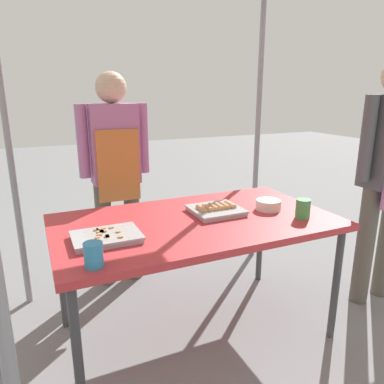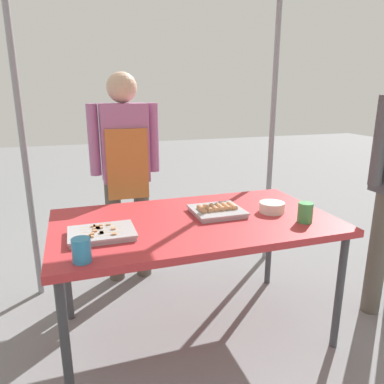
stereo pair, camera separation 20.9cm
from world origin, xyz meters
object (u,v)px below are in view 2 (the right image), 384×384
at_px(tray_grilled_sausages, 217,211).
at_px(vendor_woman, 126,163).
at_px(stall_table, 195,228).
at_px(drink_cup_by_wok, 82,250).
at_px(tray_meat_skewers, 102,233).
at_px(condiment_bowl, 272,207).
at_px(drink_cup_near_edge, 305,213).

height_order(tray_grilled_sausages, vendor_woman, vendor_woman).
xyz_separation_m(stall_table, drink_cup_by_wok, (-0.64, -0.36, 0.11)).
bearing_deg(drink_cup_by_wok, vendor_woman, 72.84).
xyz_separation_m(stall_table, tray_meat_skewers, (-0.53, -0.10, 0.07)).
height_order(tray_meat_skewers, condiment_bowl, condiment_bowl).
relative_size(condiment_bowl, drink_cup_by_wok, 1.43).
distance_m(stall_table, drink_cup_near_edge, 0.63).
xyz_separation_m(tray_grilled_sausages, drink_cup_by_wok, (-0.79, -0.41, 0.03)).
bearing_deg(condiment_bowl, tray_meat_skewers, -176.00).
bearing_deg(drink_cup_near_edge, stall_table, 157.26).
height_order(condiment_bowl, drink_cup_by_wok, drink_cup_by_wok).
bearing_deg(vendor_woman, tray_meat_skewers, 74.12).
height_order(stall_table, drink_cup_near_edge, drink_cup_near_edge).
relative_size(tray_grilled_sausages, condiment_bowl, 1.93).
relative_size(condiment_bowl, vendor_woman, 0.10).
relative_size(tray_grilled_sausages, tray_meat_skewers, 0.90).
bearing_deg(drink_cup_by_wok, tray_grilled_sausages, 27.18).
bearing_deg(tray_meat_skewers, vendor_woman, 74.12).
bearing_deg(vendor_woman, drink_cup_by_wok, 72.84).
height_order(tray_grilled_sausages, drink_cup_near_edge, drink_cup_near_edge).
distance_m(tray_meat_skewers, vendor_woman, 0.99).
relative_size(drink_cup_near_edge, vendor_woman, 0.07).
bearing_deg(tray_meat_skewers, stall_table, 10.32).
distance_m(tray_meat_skewers, drink_cup_by_wok, 0.29).
distance_m(condiment_bowl, drink_cup_near_edge, 0.23).
distance_m(condiment_bowl, drink_cup_by_wok, 1.17).
bearing_deg(tray_grilled_sausages, stall_table, -163.53).
relative_size(drink_cup_by_wok, vendor_woman, 0.07).
height_order(drink_cup_near_edge, drink_cup_by_wok, drink_cup_near_edge).
distance_m(stall_table, condiment_bowl, 0.50).
xyz_separation_m(stall_table, condiment_bowl, (0.49, -0.03, 0.08)).
bearing_deg(drink_cup_by_wok, stall_table, 29.58).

